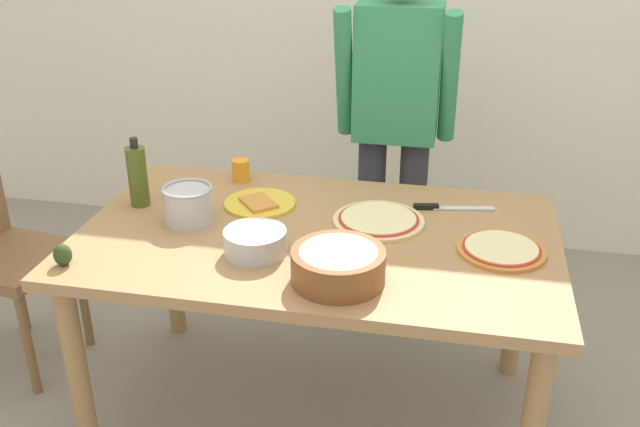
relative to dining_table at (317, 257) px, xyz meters
The scene contains 13 objects.
ground 0.67m from the dining_table, ahead, with size 8.00×8.00×0.00m, color gray.
dining_table is the anchor object (origin of this frame).
person_cook 0.82m from the dining_table, 77.05° to the left, with size 0.49×0.25×1.62m.
pizza_raw_on_board 0.25m from the dining_table, 32.94° to the left, with size 0.32×0.32×0.02m.
pizza_cooked_on_tray 0.61m from the dining_table, ahead, with size 0.28×0.28×0.02m.
plate_with_slice 0.32m from the dining_table, 144.64° to the left, with size 0.26×0.26×0.02m.
popcorn_bowl 0.35m from the dining_table, 66.83° to the right, with size 0.28×0.28×0.11m.
mixing_bowl_steel 0.27m from the dining_table, 132.67° to the right, with size 0.20×0.20×0.08m.
olive_oil_bottle 0.71m from the dining_table, behind, with size 0.07×0.07×0.26m.
steel_pot 0.48m from the dining_table, behind, with size 0.17×0.17×0.13m.
cup_orange 0.57m from the dining_table, 134.68° to the left, with size 0.07×0.07×0.09m, color orange.
chef_knife 0.50m from the dining_table, 34.32° to the left, with size 0.29×0.08×0.02m.
avocado 0.82m from the dining_table, 153.07° to the right, with size 0.06×0.06×0.07m, color #2D4219.
Camera 1 is at (0.44, -2.08, 1.85)m, focal length 39.92 mm.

